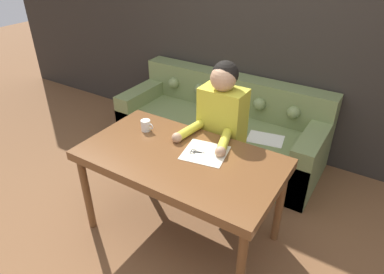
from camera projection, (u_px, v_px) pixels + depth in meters
name	position (u px, v px, depth m)	size (l,w,h in m)	color
ground_plane	(178.00, 245.00, 2.72)	(16.00, 16.00, 0.00)	brown
wall_back	(278.00, 32.00, 3.34)	(8.00, 0.06, 2.60)	#2D2823
dining_table	(180.00, 164.00, 2.49)	(1.47, 0.81, 0.76)	brown
couch	(221.00, 129.00, 3.71)	(2.17, 0.86, 0.83)	olive
person	(220.00, 137.00, 2.86)	(0.45, 0.58, 1.32)	#33281E
pattern_paper_main	(205.00, 153.00, 2.48)	(0.36, 0.35, 0.00)	beige
scissors	(198.00, 152.00, 2.48)	(0.20, 0.11, 0.01)	silver
mug	(146.00, 125.00, 2.74)	(0.11, 0.08, 0.09)	silver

